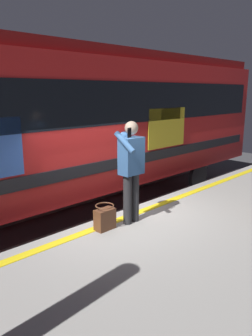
{
  "coord_description": "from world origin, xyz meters",
  "views": [
    {
      "loc": [
        3.92,
        4.15,
        3.15
      ],
      "look_at": [
        0.09,
        0.3,
        1.87
      ],
      "focal_mm": 34.9,
      "sensor_mm": 36.0,
      "label": 1
    }
  ],
  "objects": [
    {
      "name": "passenger",
      "position": [
        0.18,
        0.51,
        1.99
      ],
      "size": [
        0.57,
        0.55,
        1.72
      ],
      "color": "#262628",
      "rests_on": "platform"
    },
    {
      "name": "train_carriage",
      "position": [
        -0.28,
        -2.31,
        2.51
      ],
      "size": [
        13.29,
        2.74,
        3.93
      ],
      "color": "red",
      "rests_on": "ground"
    },
    {
      "name": "handbag",
      "position": [
        0.69,
        0.42,
        1.16
      ],
      "size": [
        0.33,
        0.3,
        0.41
      ],
      "color": "#59331E",
      "rests_on": "platform"
    },
    {
      "name": "track_rail_near",
      "position": [
        0.0,
        -1.6,
        0.08
      ],
      "size": [
        16.39,
        0.08,
        0.16
      ],
      "primitive_type": "cube",
      "color": "slate",
      "rests_on": "ground"
    },
    {
      "name": "platform",
      "position": [
        0.0,
        2.02,
        0.49
      ],
      "size": [
        12.61,
        4.03,
        0.97
      ],
      "primitive_type": "cube",
      "color": "gray",
      "rests_on": "ground"
    },
    {
      "name": "safety_line",
      "position": [
        0.0,
        0.3,
        0.97
      ],
      "size": [
        12.36,
        0.16,
        0.01
      ],
      "primitive_type": "cube",
      "color": "yellow",
      "rests_on": "platform"
    },
    {
      "name": "track_rail_far",
      "position": [
        0.0,
        -3.03,
        0.08
      ],
      "size": [
        16.39,
        0.08,
        0.16
      ],
      "primitive_type": "cube",
      "color": "slate",
      "rests_on": "ground"
    },
    {
      "name": "ground_plane",
      "position": [
        0.0,
        0.0,
        0.0
      ],
      "size": [
        24.95,
        24.95,
        0.0
      ],
      "primitive_type": "plane",
      "color": "#3D3D3F"
    }
  ]
}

